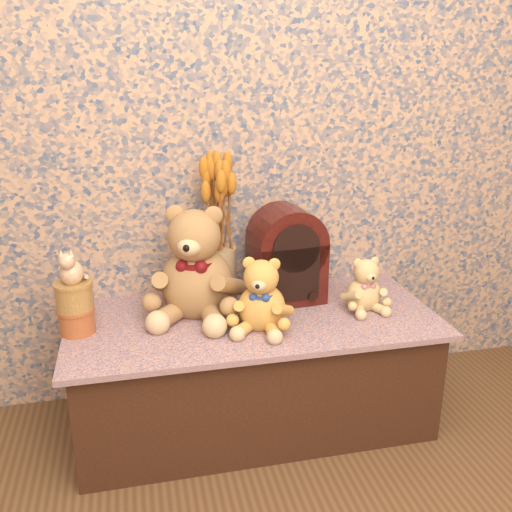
% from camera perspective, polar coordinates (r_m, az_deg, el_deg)
% --- Properties ---
extents(display_shelf, '(1.28, 0.60, 0.42)m').
position_cam_1_polar(display_shelf, '(2.09, -0.31, -11.34)').
color(display_shelf, navy).
rests_on(display_shelf, ground).
extents(teddy_large, '(0.45, 0.49, 0.42)m').
position_cam_1_polar(teddy_large, '(1.96, -6.07, -0.01)').
color(teddy_large, '#905F37').
rests_on(teddy_large, display_shelf).
extents(teddy_medium, '(0.29, 0.31, 0.27)m').
position_cam_1_polar(teddy_medium, '(1.86, 0.58, -3.45)').
color(teddy_medium, gold).
rests_on(teddy_medium, display_shelf).
extents(teddy_small, '(0.18, 0.21, 0.21)m').
position_cam_1_polar(teddy_small, '(2.05, 10.91, -2.51)').
color(teddy_small, tan).
rests_on(teddy_small, display_shelf).
extents(cathedral_radio, '(0.28, 0.21, 0.36)m').
position_cam_1_polar(cathedral_radio, '(2.07, 3.11, 0.22)').
color(cathedral_radio, '#380F0A').
rests_on(cathedral_radio, display_shelf).
extents(ceramic_vase, '(0.16, 0.16, 0.21)m').
position_cam_1_polar(ceramic_vase, '(2.08, -3.74, -1.93)').
color(ceramic_vase, tan).
rests_on(ceramic_vase, display_shelf).
extents(dried_stalks, '(0.29, 0.29, 0.44)m').
position_cam_1_polar(dried_stalks, '(1.99, -3.94, 6.84)').
color(dried_stalks, '#BF6D1E').
rests_on(dried_stalks, ceramic_vase).
extents(biscuit_tin_lower, '(0.12, 0.12, 0.08)m').
position_cam_1_polar(biscuit_tin_lower, '(1.95, -17.66, -6.26)').
color(biscuit_tin_lower, '#D0853D').
rests_on(biscuit_tin_lower, display_shelf).
extents(biscuit_tin_upper, '(0.14, 0.14, 0.09)m').
position_cam_1_polar(biscuit_tin_upper, '(1.92, -17.92, -3.88)').
color(biscuit_tin_upper, '#D5BF5D').
rests_on(biscuit_tin_upper, biscuit_tin_lower).
extents(cat_figurine, '(0.11, 0.12, 0.12)m').
position_cam_1_polar(cat_figurine, '(1.88, -18.25, -0.87)').
color(cat_figurine, silver).
rests_on(cat_figurine, biscuit_tin_upper).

